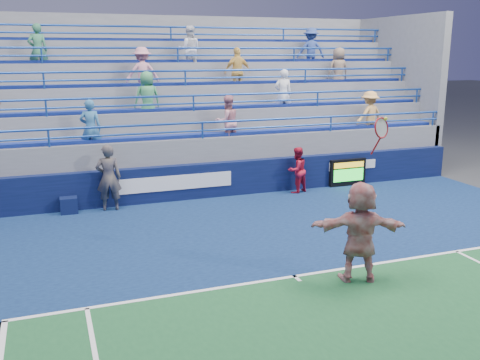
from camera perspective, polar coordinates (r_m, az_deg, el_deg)
name	(u,v)px	position (r m, az deg, el deg)	size (l,w,h in m)	color
ground	(295,277)	(11.13, 5.86, -10.28)	(120.00, 120.00, 0.00)	#333538
sponsor_wall	(205,181)	(16.74, -3.73, -0.06)	(18.00, 0.32, 1.10)	#091232
bleacher_stand	(176,132)	(20.14, -6.82, 5.07)	(18.00, 5.60, 6.13)	slate
serve_speed_board	(347,173)	(18.56, 11.39, 0.79)	(1.35, 0.17, 0.93)	black
judge_chair	(69,204)	(15.94, -17.80, -2.44)	(0.48, 0.48, 0.84)	#0C153C
tennis_player	(360,232)	(10.84, 12.67, -5.38)	(1.99, 1.21, 3.28)	silver
line_judge	(109,178)	(15.73, -13.84, 0.24)	(0.71, 0.46, 1.94)	#121733
ball_girl	(297,170)	(17.35, 6.09, 1.05)	(0.73, 0.57, 1.50)	#B6142C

